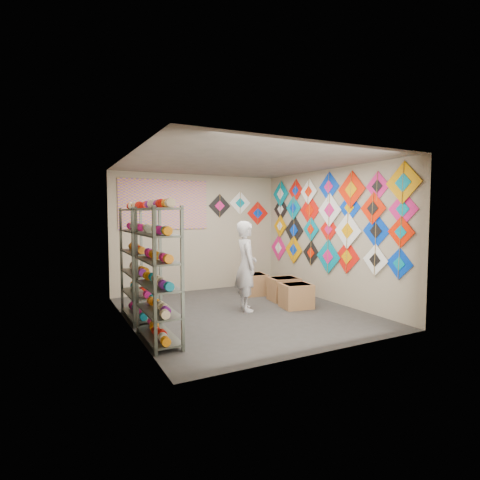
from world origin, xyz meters
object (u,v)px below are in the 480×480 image
carton_c (254,284)px  shelf_rack_back (138,263)px  carton_a (296,296)px  shelf_rack_front (158,274)px  shopkeeper (246,266)px  carton_b (284,289)px

carton_c → shelf_rack_back: bearing=-155.3°
carton_a → shelf_rack_front: bearing=-158.0°
shopkeeper → carton_c: 1.49m
carton_b → shopkeeper: bearing=-156.0°
shelf_rack_front → carton_c: shelf_rack_front is taller
shelf_rack_back → carton_a: bearing=-12.7°
shelf_rack_front → shopkeeper: bearing=26.5°
shelf_rack_front → shelf_rack_back: 1.30m
carton_b → carton_c: bearing=115.9°
carton_c → carton_b: bearing=-61.8°
shopkeeper → carton_a: bearing=-94.1°
shelf_rack_front → carton_b: (2.97, 1.28, -0.71)m
carton_a → carton_c: size_ratio=1.04×
carton_a → carton_c: (-0.13, 1.39, 0.00)m
shopkeeper → carton_c: bearing=-23.1°
shopkeeper → shelf_rack_front: bearing=129.3°
shelf_rack_back → carton_a: size_ratio=3.43×
carton_b → carton_a: bearing=-95.3°
shopkeeper → carton_c: shopkeeper is taller
shelf_rack_front → carton_c: size_ratio=3.58×
shelf_rack_back → carton_a: (2.84, -0.64, -0.72)m
shelf_rack_front → carton_c: 3.47m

